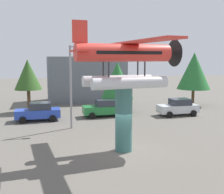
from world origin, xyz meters
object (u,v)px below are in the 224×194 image
Objects in this scene: storefront_building at (86,79)px; tree_east at (28,75)px; tree_center_back at (117,80)px; tree_far_east at (194,71)px; display_pedestal at (124,119)px; floatplane_monument at (126,60)px; streetlight_primary at (73,80)px; car_distant_silver at (178,107)px; car_mid_blue at (38,112)px; car_far_green at (104,108)px.

storefront_building reaches higher than tree_east.
tree_center_back is 10.78m from tree_far_east.
display_pedestal is 0.40× the size of floatplane_monument.
streetlight_primary is 9.27m from tree_east.
tree_far_east is (4.74, 5.12, 3.51)m from car_distant_silver.
car_mid_blue is at bearing -166.72° from tree_center_back.
display_pedestal is 0.99× the size of car_far_green.
floatplane_monument is 1.56× the size of tree_far_east.
tree_center_back reaches higher than car_mid_blue.
tree_east is (-4.00, 8.37, 0.02)m from streetlight_primary.
car_mid_blue is 5.75m from streetlight_primary.
floatplane_monument reaches higher than display_pedestal.
display_pedestal is 12.83m from tree_center_back.
streetlight_primary is (-11.26, -2.60, 3.26)m from car_distant_silver.
storefront_building is (3.56, 15.29, -1.05)m from streetlight_primary.
display_pedestal is at bearing -70.13° from streetlight_primary.
storefront_building is (1.01, 21.99, -2.75)m from floatplane_monument.
tree_center_back is (3.03, 12.38, 1.49)m from display_pedestal.
car_mid_blue is at bearing 128.92° from streetlight_primary.
storefront_building is at bearing -119.39° from car_mid_blue.
display_pedestal is 3.76m from floatplane_monument.
floatplane_monument is 12.90m from tree_center_back.
floatplane_monument reaches higher than storefront_building.
car_distant_silver is at bearing -27.83° from tree_center_back.
car_far_green and car_distant_silver have the same top height.
display_pedestal is 0.99× the size of car_mid_blue.
car_far_green is 9.34m from tree_east.
floatplane_monument is 1.87× the size of tree_center_back.
car_mid_blue is 13.50m from storefront_building.
storefront_building is at bearing 81.22° from floatplane_monument.
tree_far_east is at bearing -167.99° from car_mid_blue.
car_far_green is at bearing -29.99° from tree_east.
car_far_green is at bearing 78.42° from floatplane_monument.
car_far_green is (6.54, 0.32, 0.00)m from car_mid_blue.
floatplane_monument is 0.99× the size of storefront_building.
floatplane_monument is at bearing -92.63° from storefront_building.
streetlight_primary is 1.05× the size of tree_far_east.
tree_far_east reaches higher than tree_east.
tree_center_back is (5.45, 5.67, -0.56)m from streetlight_primary.
tree_far_east is at bearing -31.31° from storefront_building.
car_distant_silver is at bearing 40.72° from floatplane_monument.
tree_east is (-7.56, -6.92, 1.07)m from storefront_building.
car_far_green is at bearing -89.96° from storefront_building.
car_distant_silver is (8.71, 9.30, -4.96)m from floatplane_monument.
tree_center_back is at bearing -166.72° from car_mid_blue.
car_distant_silver is 0.40× the size of storefront_building.
streetlight_primary reaches higher than storefront_building.
car_far_green is at bearing -10.28° from car_distant_silver.
tree_east is at bearing -29.99° from car_far_green.
streetlight_primary is at bearing 128.92° from car_mid_blue.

